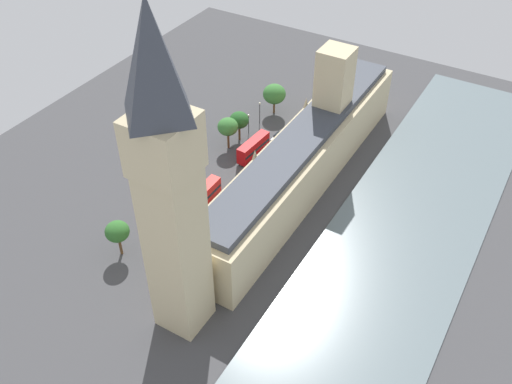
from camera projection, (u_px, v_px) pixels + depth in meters
name	position (u px, v px, depth m)	size (l,w,h in m)	color
ground_plane	(294.00, 181.00, 132.42)	(147.84, 147.84, 0.00)	#424244
river_thames	(410.00, 223.00, 121.47)	(29.61, 133.05, 0.25)	slate
parliament_building	(306.00, 154.00, 127.60)	(12.02, 77.84, 27.80)	#CCBA8E
clock_tower	(168.00, 184.00, 82.64)	(8.87, 8.87, 60.32)	#CCBA8E
car_white_by_river_gate	(295.00, 125.00, 148.74)	(1.96, 4.11, 1.74)	silver
car_silver_near_tower	(278.00, 137.00, 144.56)	(2.04, 4.63, 1.74)	#B7B7BC
double_decker_bus_under_trees	(253.00, 148.00, 138.07)	(3.26, 10.65, 4.75)	#B20C0F
double_decker_bus_corner	(203.00, 196.00, 124.31)	(2.71, 10.52, 4.75)	red
pedestrian_leading	(217.00, 227.00, 119.77)	(0.68, 0.64, 1.62)	gray
plane_tree_trailing	(239.00, 120.00, 141.62)	(4.89, 4.89, 7.87)	brown
plane_tree_midblock	(228.00, 127.00, 138.60)	(5.08, 5.08, 8.38)	brown
plane_tree_far_end	(274.00, 94.00, 151.15)	(6.11, 6.11, 8.40)	brown
plane_tree_kerbside	(117.00, 232.00, 110.92)	(4.82, 4.82, 8.22)	brown
street_lamp_opposite_hall	(249.00, 120.00, 144.84)	(0.56, 0.56, 5.68)	black
street_lamp_slot_10	(260.00, 109.00, 147.94)	(0.56, 0.56, 6.48)	black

